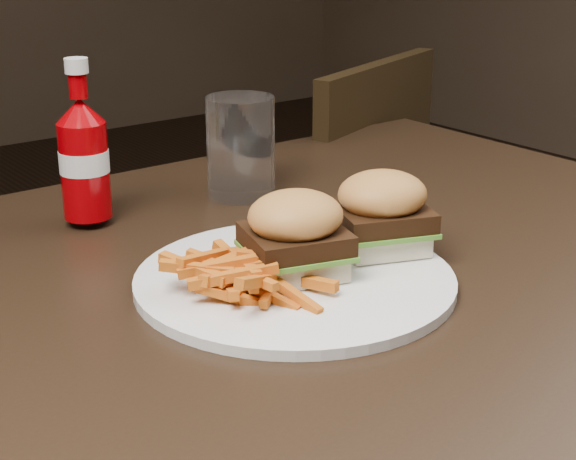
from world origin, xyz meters
TOP-DOWN VIEW (x-y plane):
  - dining_table at (0.00, 0.00)m, footprint 1.20×0.80m
  - chair_far at (0.51, 0.59)m, footprint 0.49×0.49m
  - plate at (0.05, -0.02)m, footprint 0.29×0.29m
  - sandwich_half_a at (0.05, -0.02)m, footprint 0.09×0.09m
  - sandwich_half_b at (0.15, -0.02)m, footprint 0.10×0.09m
  - fries_pile at (-0.01, -0.02)m, footprint 0.15×0.15m
  - ketchup_bottle at (-0.03, 0.24)m, footprint 0.07×0.07m
  - tumbler at (0.16, 0.23)m, footprint 0.09×0.09m

SIDE VIEW (x-z plane):
  - chair_far at x=0.51m, z-range 0.41..0.45m
  - dining_table at x=0.00m, z-range 0.71..0.75m
  - plate at x=0.05m, z-range 0.75..0.76m
  - sandwich_half_a at x=0.05m, z-range 0.76..0.78m
  - sandwich_half_b at x=0.15m, z-range 0.76..0.78m
  - fries_pile at x=-0.01m, z-range 0.76..0.80m
  - tumbler at x=0.16m, z-range 0.74..0.87m
  - ketchup_bottle at x=-0.03m, z-range 0.76..0.86m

